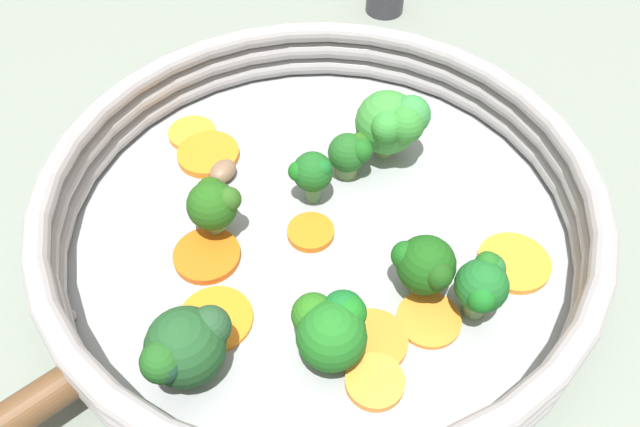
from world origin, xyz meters
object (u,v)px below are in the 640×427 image
at_px(carrot_slice_4, 429,319).
at_px(broccoli_floret_4, 483,284).
at_px(broccoli_floret_7, 351,152).
at_px(carrot_slice_8, 207,255).
at_px(carrot_slice_6, 372,341).
at_px(broccoli_floret_6, 425,266).
at_px(broccoli_floret_0, 393,122).
at_px(broccoli_floret_2, 333,327).
at_px(carrot_slice_7, 216,319).
at_px(carrot_slice_5, 514,263).
at_px(carrot_slice_0, 208,154).
at_px(mushroom_piece_0, 223,171).
at_px(broccoli_floret_5, 184,348).
at_px(broccoli_floret_1, 214,203).
at_px(broccoli_floret_3, 314,172).
at_px(carrot_slice_2, 311,232).
at_px(carrot_slice_1, 192,133).
at_px(carrot_slice_3, 375,382).
at_px(skillet, 320,234).

distance_m(carrot_slice_4, broccoli_floret_4, 0.04).
bearing_deg(broccoli_floret_7, carrot_slice_8, 41.26).
relative_size(carrot_slice_6, broccoli_floret_6, 0.94).
bearing_deg(carrot_slice_4, carrot_slice_8, -16.23).
xyz_separation_m(broccoli_floret_0, broccoli_floret_2, (0.04, 0.17, -0.01)).
bearing_deg(broccoli_floret_4, carrot_slice_7, 5.33).
bearing_deg(carrot_slice_5, broccoli_floret_2, 29.56).
height_order(carrot_slice_4, carrot_slice_8, carrot_slice_8).
height_order(carrot_slice_0, mushroom_piece_0, mushroom_piece_0).
distance_m(carrot_slice_7, broccoli_floret_4, 0.16).
height_order(carrot_slice_0, broccoli_floret_5, broccoli_floret_5).
height_order(broccoli_floret_4, broccoli_floret_5, broccoli_floret_5).
bearing_deg(broccoli_floret_1, broccoli_floret_0, -146.81).
height_order(broccoli_floret_2, broccoli_floret_4, same).
distance_m(carrot_slice_6, mushroom_piece_0, 0.17).
xyz_separation_m(carrot_slice_0, carrot_slice_8, (-0.01, 0.10, -0.00)).
distance_m(carrot_slice_6, carrot_slice_7, 0.10).
bearing_deg(broccoli_floret_3, broccoli_floret_6, 133.44).
bearing_deg(carrot_slice_2, broccoli_floret_1, -0.67).
distance_m(carrot_slice_7, mushroom_piece_0, 0.12).
bearing_deg(broccoli_floret_6, carrot_slice_2, -30.45).
xyz_separation_m(carrot_slice_5, mushroom_piece_0, (0.20, -0.07, 0.00)).
xyz_separation_m(carrot_slice_2, broccoli_floret_4, (-0.11, 0.06, 0.03)).
relative_size(broccoli_floret_6, mushroom_piece_0, 1.98).
relative_size(carrot_slice_1, carrot_slice_6, 0.87).
height_order(carrot_slice_3, mushroom_piece_0, mushroom_piece_0).
xyz_separation_m(carrot_slice_1, broccoli_floret_2, (-0.12, 0.18, 0.02)).
relative_size(carrot_slice_7, broccoli_floret_0, 0.82).
distance_m(carrot_slice_2, carrot_slice_7, 0.09).
bearing_deg(carrot_slice_0, broccoli_floret_3, 154.55).
relative_size(carrot_slice_0, broccoli_floret_4, 1.07).
distance_m(carrot_slice_5, mushroom_piece_0, 0.22).
distance_m(carrot_slice_3, broccoli_floret_5, 0.11).
distance_m(skillet, carrot_slice_0, 0.11).
xyz_separation_m(carrot_slice_3, broccoli_floret_6, (-0.03, -0.07, 0.02)).
xyz_separation_m(broccoli_floret_4, mushroom_piece_0, (0.17, -0.11, -0.02)).
relative_size(carrot_slice_8, broccoli_floret_6, 0.98).
height_order(carrot_slice_6, broccoli_floret_3, broccoli_floret_3).
height_order(carrot_slice_5, broccoli_floret_6, broccoli_floret_6).
bearing_deg(carrot_slice_4, carrot_slice_6, 25.52).
bearing_deg(carrot_slice_1, carrot_slice_6, 128.37).
relative_size(broccoli_floret_3, broccoli_floret_7, 1.16).
bearing_deg(broccoli_floret_6, carrot_slice_3, 65.69).
xyz_separation_m(carrot_slice_0, broccoli_floret_4, (-0.19, 0.13, 0.02)).
distance_m(carrot_slice_0, mushroom_piece_0, 0.03).
height_order(carrot_slice_4, broccoli_floret_6, broccoli_floret_6).
bearing_deg(skillet, broccoli_floret_3, -78.05).
bearing_deg(skillet, carrot_slice_8, 21.76).
bearing_deg(carrot_slice_5, carrot_slice_2, -8.18).
bearing_deg(carrot_slice_0, carrot_slice_5, 157.06).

